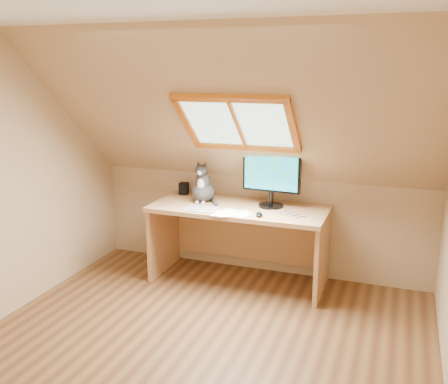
% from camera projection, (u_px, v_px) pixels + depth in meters
% --- Properties ---
extents(ground, '(3.50, 3.50, 0.00)m').
position_uv_depth(ground, '(193.00, 354.00, 3.74)').
color(ground, brown).
rests_on(ground, ground).
extents(room_shell, '(3.52, 3.52, 2.41)m').
position_uv_depth(room_shell, '(184.00, 170.00, 3.30)').
color(room_shell, tan).
rests_on(room_shell, ground).
extents(desk, '(1.71, 0.75, 0.78)m').
position_uv_depth(desk, '(241.00, 227.00, 4.96)').
color(desk, tan).
rests_on(desk, ground).
extents(monitor, '(0.57, 0.24, 0.52)m').
position_uv_depth(monitor, '(271.00, 176.00, 4.75)').
color(monitor, black).
rests_on(monitor, desk).
extents(cat, '(0.25, 0.29, 0.42)m').
position_uv_depth(cat, '(203.00, 187.00, 4.97)').
color(cat, '#3E3936').
rests_on(cat, desk).
extents(desk_speaker, '(0.10, 0.10, 0.13)m').
position_uv_depth(desk_speaker, '(184.00, 188.00, 5.28)').
color(desk_speaker, black).
rests_on(desk_speaker, desk).
extents(graphics_tablet, '(0.31, 0.23, 0.01)m').
position_uv_depth(graphics_tablet, '(201.00, 209.00, 4.72)').
color(graphics_tablet, '#B2B2B7').
rests_on(graphics_tablet, desk).
extents(mouse, '(0.09, 0.13, 0.04)m').
position_uv_depth(mouse, '(259.00, 215.00, 4.51)').
color(mouse, black).
rests_on(mouse, desk).
extents(papers, '(0.35, 0.30, 0.01)m').
position_uv_depth(papers, '(228.00, 213.00, 4.61)').
color(papers, white).
rests_on(papers, desk).
extents(cables, '(0.51, 0.26, 0.01)m').
position_uv_depth(cables, '(282.00, 214.00, 4.58)').
color(cables, silver).
rests_on(cables, desk).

